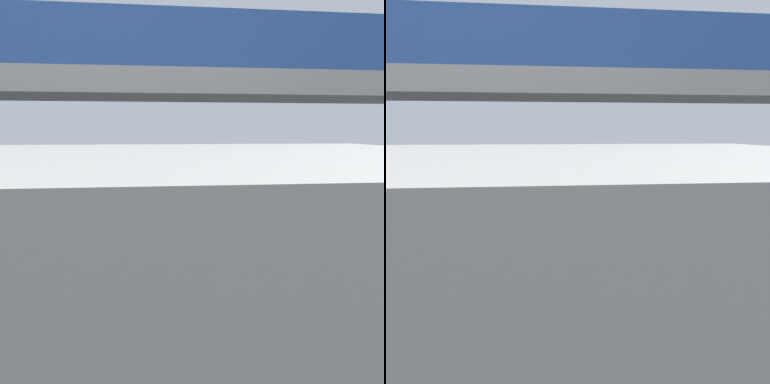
# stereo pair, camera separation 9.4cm
# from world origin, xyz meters

# --- Properties ---
(ground) EXTENTS (80.00, 80.00, 0.00)m
(ground) POSITION_xyz_m (0.00, 0.00, 0.00)
(ground) COLOR #2D3033
(city_bus) EXTENTS (11.54, 2.85, 3.15)m
(city_bus) POSITION_xyz_m (-0.65, -0.20, 1.88)
(city_bus) COLOR yellow
(city_bus) RESTS_ON ground
(pedestrian) EXTENTS (0.38, 0.38, 1.79)m
(pedestrian) POSITION_xyz_m (3.57, 3.58, 0.89)
(pedestrian) COLOR #2D2D38
(pedestrian) RESTS_ON ground
(traffic_sign) EXTENTS (0.08, 0.60, 2.80)m
(traffic_sign) POSITION_xyz_m (2.72, -4.82, 1.89)
(traffic_sign) COLOR slate
(traffic_sign) RESTS_ON ground
(lane_dash_leftmost) EXTENTS (2.00, 0.20, 0.01)m
(lane_dash_leftmost) POSITION_xyz_m (-8.00, -2.87, 0.00)
(lane_dash_leftmost) COLOR silver
(lane_dash_leftmost) RESTS_ON ground
(lane_dash_left) EXTENTS (2.00, 0.20, 0.01)m
(lane_dash_left) POSITION_xyz_m (-4.00, -2.87, 0.00)
(lane_dash_left) COLOR silver
(lane_dash_left) RESTS_ON ground
(lane_dash_centre) EXTENTS (2.00, 0.20, 0.01)m
(lane_dash_centre) POSITION_xyz_m (0.00, -2.87, 0.00)
(lane_dash_centre) COLOR silver
(lane_dash_centre) RESTS_ON ground
(lane_dash_right) EXTENTS (2.00, 0.20, 0.01)m
(lane_dash_right) POSITION_xyz_m (4.00, -2.87, 0.00)
(lane_dash_right) COLOR silver
(lane_dash_right) RESTS_ON ground
(lane_dash_rightmost) EXTENTS (2.00, 0.20, 0.01)m
(lane_dash_rightmost) POSITION_xyz_m (8.00, -2.87, 0.00)
(lane_dash_rightmost) COLOR silver
(lane_dash_rightmost) RESTS_ON ground
(pedestrian_overpass) EXTENTS (28.91, 2.60, 6.72)m
(pedestrian_overpass) POSITION_xyz_m (0.00, 9.52, 4.99)
(pedestrian_overpass) COLOR #B2ADA5
(pedestrian_overpass) RESTS_ON ground
(station_building) EXTENTS (9.00, 5.04, 4.20)m
(station_building) POSITION_xyz_m (3.75, 15.17, 2.10)
(station_building) COLOR #B2ADA5
(station_building) RESTS_ON ground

